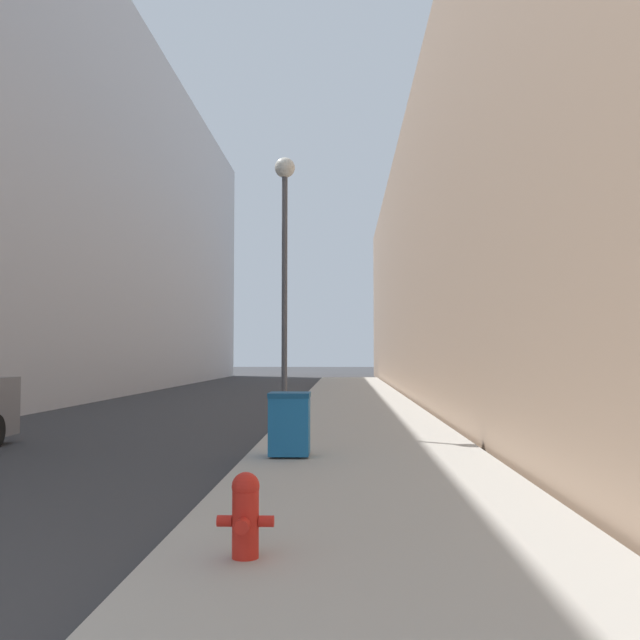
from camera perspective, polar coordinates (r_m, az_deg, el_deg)
sidewalk_right at (r=21.38m, az=3.01°, el=-7.31°), size 3.94×60.00×0.14m
building_right_stone at (r=30.76m, az=17.95°, el=4.79°), size 12.00×60.00×11.49m
fire_hydrant at (r=5.89m, az=-5.99°, el=-15.10°), size 0.45×0.34×0.67m
trash_bin at (r=11.42m, az=-2.45°, el=-8.27°), size 0.65×0.65×1.01m
lamppost at (r=15.34m, az=-2.85°, el=5.85°), size 0.44×0.44×5.86m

